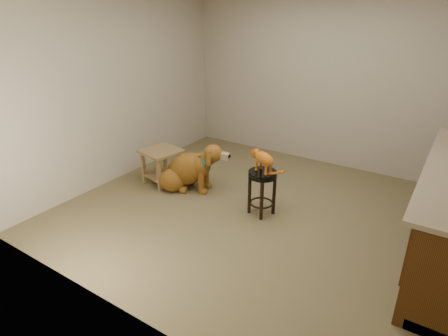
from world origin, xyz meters
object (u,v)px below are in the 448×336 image
Objects in this scene: side_table at (162,161)px; tabby_kitten at (263,159)px; padded_stool at (262,184)px; golden_retriever at (188,170)px.

side_table is 1.20× the size of tabby_kitten.
padded_stool is at bearing 0.28° from side_table.
padded_stool is 0.50× the size of golden_retriever.
golden_retriever is at bearing -165.39° from tabby_kitten.
tabby_kitten is at bearing 0.43° from side_table.
golden_retriever is at bearing 8.83° from side_table.
side_table is at bearing -179.72° from padded_stool.
golden_retriever is 2.36× the size of tabby_kitten.
golden_retriever is (0.41, 0.06, -0.06)m from side_table.
tabby_kitten reaches higher than side_table.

